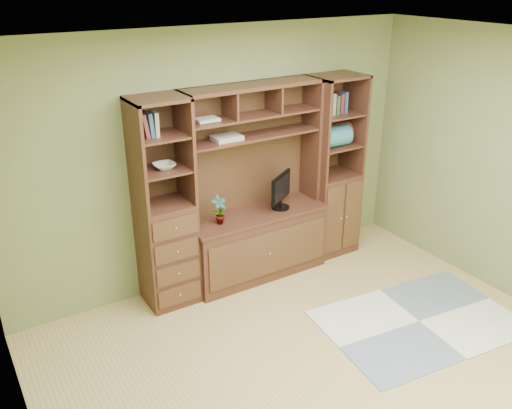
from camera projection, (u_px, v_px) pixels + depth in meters
room at (350, 234)px, 3.93m from camera, size 4.60×4.10×2.64m
center_hutch at (257, 186)px, 5.53m from camera, size 1.54×0.53×2.05m
left_tower at (164, 206)px, 5.08m from camera, size 0.50×0.45×2.05m
right_tower at (333, 167)px, 6.05m from camera, size 0.55×0.45×2.05m
rug at (419, 322)px, 5.11m from camera, size 1.92×1.39×0.01m
monitor at (281, 185)px, 5.64m from camera, size 0.47×0.39×0.53m
orchid at (219, 210)px, 5.34m from camera, size 0.16×0.11×0.30m
magazines at (227, 138)px, 5.24m from camera, size 0.28×0.20×0.04m
bowl at (164, 166)px, 4.93m from camera, size 0.20×0.20×0.05m
blanket_teal at (333, 137)px, 5.83m from camera, size 0.38×0.22×0.22m
blanket_red at (334, 133)px, 6.00m from camera, size 0.39×0.21×0.21m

